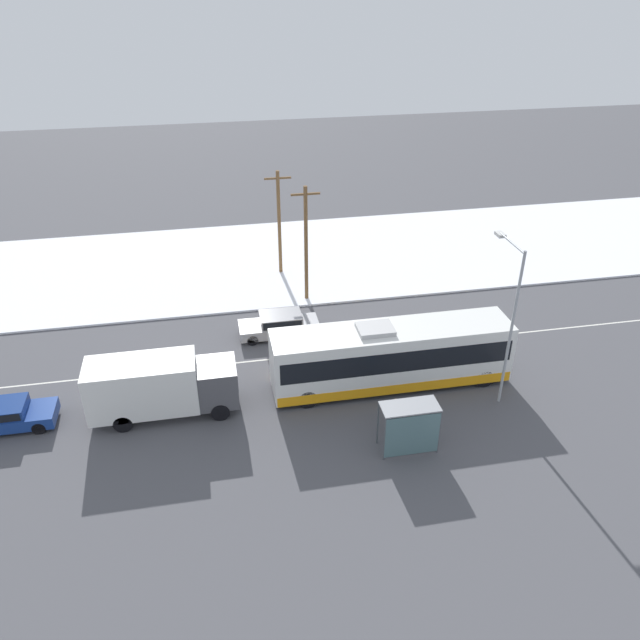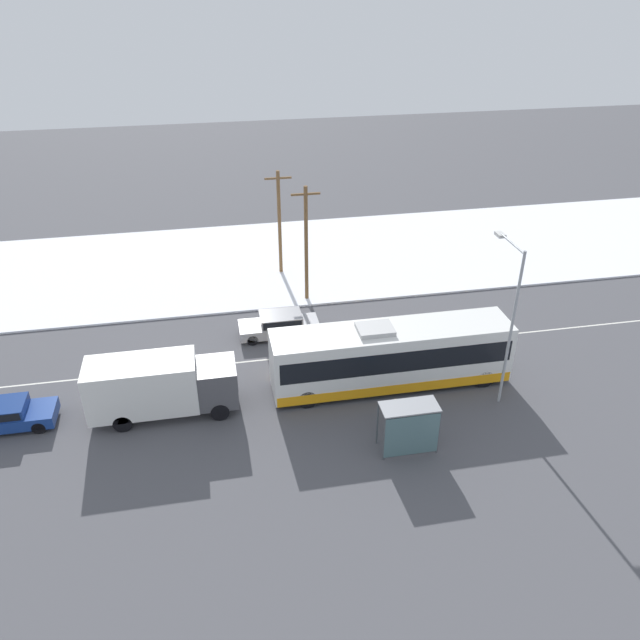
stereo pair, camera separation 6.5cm
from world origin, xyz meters
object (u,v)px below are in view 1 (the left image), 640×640
box_truck (159,385)px  pedestrian_at_stop (395,411)px  streetlamp (509,307)px  utility_pole_roadside (306,243)px  parked_car_near_truck (2,415)px  city_bus (391,356)px  bus_shelter (411,423)px  utility_pole_snowlot (279,222)px  sedan_car (280,324)px

box_truck → pedestrian_at_stop: bearing=-17.0°
box_truck → streetlamp: size_ratio=0.85×
utility_pole_roadside → box_truck: bearing=-130.8°
parked_car_near_truck → pedestrian_at_stop: (18.26, -3.68, 0.36)m
city_bus → pedestrian_at_stop: city_bus is taller
streetlamp → bus_shelter: bearing=-150.1°
bus_shelter → utility_pole_snowlot: utility_pole_snowlot is taller
pedestrian_at_stop → streetlamp: bearing=15.5°
streetlamp → utility_pole_snowlot: streetlamp is taller
city_bus → utility_pole_snowlot: 15.08m
parked_car_near_truck → utility_pole_roadside: size_ratio=0.62×
city_bus → box_truck: bearing=-178.6°
sedan_car → utility_pole_snowlot: bearing=-98.1°
bus_shelter → streetlamp: size_ratio=0.31×
bus_shelter → utility_pole_snowlot: (-3.16, 19.66, 2.23)m
utility_pole_roadside → parked_car_near_truck: bearing=-148.6°
sedan_car → parked_car_near_truck: size_ratio=0.99×
parked_car_near_truck → bus_shelter: bearing=-16.1°
pedestrian_at_stop → parked_car_near_truck: bearing=168.6°
sedan_car → parked_car_near_truck: sedan_car is taller
utility_pole_roadside → utility_pole_snowlot: bearing=104.6°
city_bus → bus_shelter: 5.27m
bus_shelter → city_bus: bearing=82.9°
bus_shelter → streetlamp: bearing=29.9°
sedan_car → utility_pole_snowlot: utility_pole_snowlot is taller
sedan_car → box_truck: bearing=43.3°
city_bus → streetlamp: streetlamp is taller
pedestrian_at_stop → utility_pole_snowlot: 18.48m
city_bus → parked_car_near_truck: size_ratio=2.60×
utility_pole_snowlot → sedan_car: bearing=-98.1°
utility_pole_roadside → utility_pole_snowlot: (-1.12, 4.31, -0.14)m
parked_car_near_truck → utility_pole_snowlot: bearing=43.2°
utility_pole_snowlot → box_truck: bearing=-118.1°
pedestrian_at_stop → bus_shelter: bearing=-83.5°
city_bus → utility_pole_roadside: utility_pole_roadside is taller
pedestrian_at_stop → utility_pole_snowlot: utility_pole_snowlot is taller
parked_car_near_truck → utility_pole_roadside: 19.53m
utility_pole_snowlot → parked_car_near_truck: bearing=-136.8°
sedan_car → utility_pole_roadside: bearing=-119.4°
parked_car_near_truck → sedan_car: bearing=22.8°
city_bus → sedan_car: bearing=129.9°
box_truck → utility_pole_roadside: (8.99, 10.40, 2.34)m
streetlamp → city_bus: bearing=158.6°
streetlamp → box_truck: bearing=174.2°
sedan_car → bus_shelter: size_ratio=1.81×
city_bus → parked_car_near_truck: (-19.10, 0.08, -1.01)m
streetlamp → utility_pole_snowlot: size_ratio=1.12×
sedan_car → utility_pole_snowlot: size_ratio=0.63×
box_truck → sedan_car: size_ratio=1.50×
parked_car_near_truck → utility_pole_roadside: bearing=31.4°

